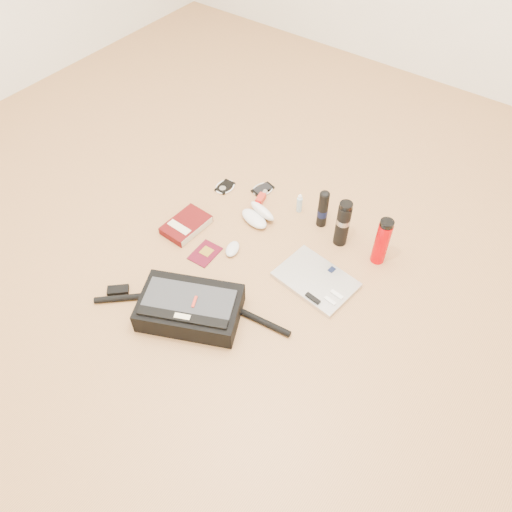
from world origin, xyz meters
name	(u,v)px	position (x,y,z in m)	size (l,w,h in m)	color
ground	(239,273)	(0.00, 0.00, 0.00)	(4.00, 4.00, 0.00)	#B17C4A
messenger_bag	(189,308)	(-0.03, -0.29, 0.05)	(0.75, 0.39, 0.11)	black
laptop	(316,280)	(0.29, 0.16, 0.01)	(0.35, 0.26, 0.03)	silver
book	(186,225)	(-0.37, 0.07, 0.02)	(0.15, 0.22, 0.04)	#4A090A
passport	(205,253)	(-0.19, 0.00, 0.00)	(0.11, 0.14, 0.01)	#4B0818
mouse	(232,249)	(-0.10, 0.08, 0.02)	(0.08, 0.11, 0.03)	silver
sunglasses_case	(258,215)	(-0.13, 0.31, 0.03)	(0.18, 0.16, 0.09)	silver
ipod	(225,187)	(-0.40, 0.40, 0.01)	(0.09, 0.10, 0.01)	black
phone	(263,189)	(-0.23, 0.50, 0.01)	(0.11, 0.12, 0.01)	black
inhaler	(261,198)	(-0.20, 0.43, 0.02)	(0.05, 0.12, 0.03)	#AD261A
spray_bottle	(299,204)	(-0.01, 0.48, 0.04)	(0.03, 0.03, 0.10)	#9DBFD0
aerosol_can	(323,209)	(0.13, 0.47, 0.10)	(0.06, 0.06, 0.20)	black
thermos_black	(343,223)	(0.25, 0.42, 0.12)	(0.08, 0.08, 0.24)	black
thermos_red	(382,242)	(0.44, 0.42, 0.12)	(0.08, 0.08, 0.24)	#C60005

